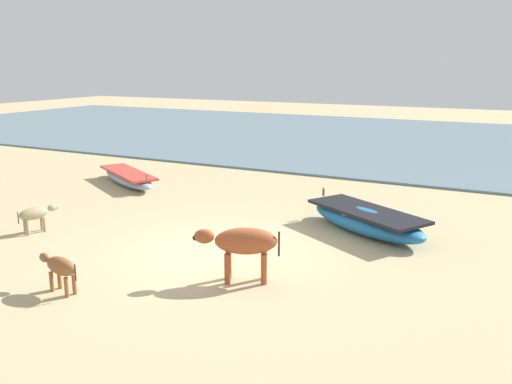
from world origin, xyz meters
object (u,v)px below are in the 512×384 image
(fishing_boat_0, at_px, (128,177))
(calf_near_dun, at_px, (35,214))
(cow_adult_rust, at_px, (243,243))
(calf_far_brown, at_px, (60,267))
(fishing_boat_2, at_px, (366,220))

(fishing_boat_0, xyz_separation_m, calf_near_dun, (1.43, -4.93, 0.21))
(fishing_boat_0, distance_m, calf_near_dun, 5.13)
(fishing_boat_0, relative_size, cow_adult_rust, 2.35)
(calf_near_dun, distance_m, calf_far_brown, 3.77)
(fishing_boat_0, xyz_separation_m, calf_far_brown, (4.51, -7.10, 0.23))
(fishing_boat_0, height_order, fishing_boat_2, fishing_boat_2)
(fishing_boat_2, bearing_deg, calf_near_dun, 57.21)
(fishing_boat_2, xyz_separation_m, cow_adult_rust, (-1.18, -3.80, 0.42))
(cow_adult_rust, relative_size, calf_near_dun, 1.61)
(cow_adult_rust, bearing_deg, calf_near_dun, -28.77)
(cow_adult_rust, bearing_deg, fishing_boat_0, -62.06)
(calf_near_dun, xyz_separation_m, calf_far_brown, (3.08, -2.17, 0.02))
(fishing_boat_0, bearing_deg, calf_far_brown, -27.80)
(fishing_boat_0, xyz_separation_m, cow_adult_rust, (7.05, -5.27, 0.49))
(fishing_boat_0, bearing_deg, calf_near_dun, -44.08)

